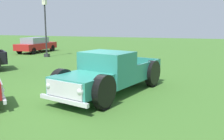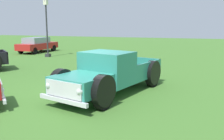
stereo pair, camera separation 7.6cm
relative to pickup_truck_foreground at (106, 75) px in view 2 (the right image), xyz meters
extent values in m
plane|color=#3D6B28|center=(-0.11, 0.87, -0.78)|extent=(80.00, 80.00, 0.00)
cube|color=#2D8475|center=(-1.38, 0.37, -0.08)|extent=(1.98, 1.99, 0.59)
cube|color=silver|center=(-2.18, 0.59, -0.08)|extent=(0.44, 1.43, 0.49)
sphere|color=silver|center=(-2.33, -0.05, -0.05)|extent=(0.21, 0.21, 0.21)
sphere|color=silver|center=(-1.99, 1.21, -0.05)|extent=(0.21, 0.21, 0.21)
cube|color=#2D8475|center=(0.06, -0.02, 0.24)|extent=(1.81, 2.09, 1.23)
cube|color=#8C9EA8|center=(-0.57, 0.15, 0.51)|extent=(0.44, 1.50, 0.54)
cube|color=#2D8475|center=(1.82, -0.49, -0.32)|extent=(2.64, 2.32, 0.11)
cube|color=#2D8475|center=(1.60, -1.31, 0.03)|extent=(2.19, 0.67, 0.59)
cube|color=#2D8475|center=(2.04, 0.33, 0.03)|extent=(2.19, 0.67, 0.59)
cube|color=#2D8475|center=(2.87, -0.77, 0.03)|extent=(0.55, 1.75, 0.59)
cylinder|color=black|center=(-1.62, -0.50, -0.37)|extent=(0.85, 0.44, 0.81)
cylinder|color=#B7B7BC|center=(-1.62, -0.51, -0.37)|extent=(0.38, 0.33, 0.33)
cylinder|color=black|center=(-1.62, -0.50, -0.17)|extent=(1.07, 0.56, 1.03)
cylinder|color=black|center=(-1.15, 1.24, -0.37)|extent=(0.85, 0.44, 0.81)
cylinder|color=#B7B7BC|center=(-1.15, 1.25, -0.37)|extent=(0.38, 0.33, 0.33)
cylinder|color=black|center=(-1.15, 1.24, -0.17)|extent=(1.07, 0.56, 1.03)
cylinder|color=black|center=(1.85, -1.43, -0.37)|extent=(0.85, 0.44, 0.81)
cylinder|color=#B7B7BC|center=(1.84, -1.44, -0.37)|extent=(0.38, 0.33, 0.33)
cylinder|color=black|center=(1.85, -1.43, -0.17)|extent=(1.07, 0.56, 1.03)
cylinder|color=black|center=(2.32, 0.31, -0.37)|extent=(0.85, 0.44, 0.81)
cylinder|color=#B7B7BC|center=(2.32, 0.32, -0.37)|extent=(0.38, 0.33, 0.33)
cylinder|color=black|center=(2.32, 0.31, -0.17)|extent=(1.07, 0.56, 1.03)
cube|color=silver|center=(-2.22, 0.60, -0.42)|extent=(0.61, 1.91, 0.13)
cube|color=black|center=(3.30, 7.62, 0.02)|extent=(1.22, 1.41, 0.58)
cube|color=silver|center=(-2.31, 2.86, -0.15)|extent=(0.94, 0.99, 0.44)
sphere|color=silver|center=(-2.72, 2.45, -0.13)|extent=(0.19, 0.19, 0.19)
cube|color=silver|center=(-2.28, 2.84, -0.45)|extent=(1.27, 1.33, 0.11)
cube|color=#B21E1E|center=(11.54, 11.16, -0.19)|extent=(4.29, 1.95, 0.57)
cube|color=#7F939E|center=(11.39, 11.17, 0.36)|extent=(2.43, 1.57, 0.53)
cylinder|color=black|center=(13.00, 11.85, -0.48)|extent=(0.62, 0.22, 0.61)
cylinder|color=black|center=(12.92, 10.32, -0.48)|extent=(0.62, 0.22, 0.61)
cylinder|color=black|center=(10.15, 12.00, -0.48)|extent=(0.62, 0.22, 0.61)
cylinder|color=black|center=(10.07, 10.48, -0.48)|extent=(0.62, 0.22, 0.61)
cube|color=#2D2D33|center=(8.99, 8.40, -0.66)|extent=(0.36, 0.36, 0.25)
cylinder|color=#2D2D33|center=(8.99, 8.40, 1.41)|extent=(0.12, 0.12, 3.88)
cube|color=#F2EACC|center=(8.99, 8.40, 3.53)|extent=(0.28, 0.28, 0.36)
cone|color=#2D2D33|center=(8.99, 8.40, 3.71)|extent=(0.32, 0.32, 0.14)
camera|label=1|loc=(-8.79, -3.18, 1.89)|focal=40.71mm
camera|label=2|loc=(-8.77, -3.26, 1.89)|focal=40.71mm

